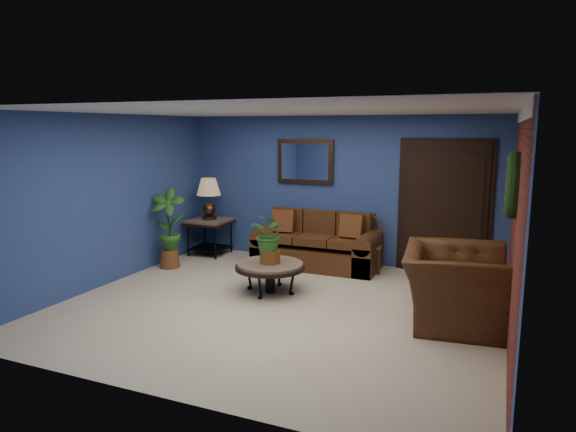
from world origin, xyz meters
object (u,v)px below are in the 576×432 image
at_px(sofa, 318,248).
at_px(armchair, 456,286).
at_px(table_lamp, 209,194).
at_px(side_chair, 369,240).
at_px(coffee_table, 270,267).
at_px(end_table, 210,227).

height_order(sofa, armchair, sofa).
height_order(table_lamp, side_chair, table_lamp).
bearing_deg(armchair, coffee_table, 79.72).
distance_m(end_table, side_chair, 2.95).
height_order(sofa, table_lamp, table_lamp).
bearing_deg(armchair, end_table, 62.45).
relative_size(sofa, end_table, 2.87).
xyz_separation_m(end_table, table_lamp, (-0.00, 0.00, 0.62)).
distance_m(sofa, armchair, 2.96).
bearing_deg(side_chair, table_lamp, 169.91).
distance_m(end_table, table_lamp, 0.62).
height_order(sofa, side_chair, sofa).
distance_m(table_lamp, side_chair, 3.02).
relative_size(sofa, coffee_table, 2.09).
relative_size(end_table, armchair, 0.52).
xyz_separation_m(end_table, armchair, (4.45, -1.74, -0.06)).
bearing_deg(coffee_table, armchair, -4.12).
distance_m(sofa, table_lamp, 2.24).
bearing_deg(armchair, side_chair, 33.44).
bearing_deg(coffee_table, side_chair, 58.09).
relative_size(side_chair, armchair, 0.66).
xyz_separation_m(coffee_table, armchair, (2.51, -0.18, 0.08)).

